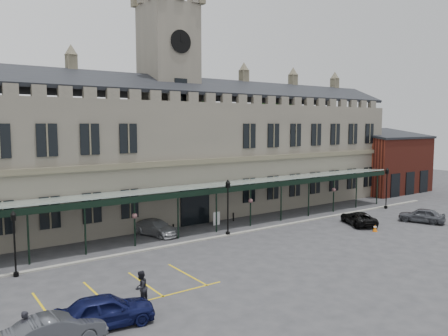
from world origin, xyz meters
TOP-DOWN VIEW (x-y plane):
  - ground at (0.00, 0.00)m, footprint 140.00×140.00m
  - station_building at (0.00, 15.91)m, footprint 60.00×10.36m
  - clock_tower at (0.00, 16.00)m, footprint 5.60×5.60m
  - canopy at (0.00, 7.46)m, footprint 50.00×4.10m
  - brick_annex at (34.00, 12.97)m, footprint 12.40×8.36m
  - kerb at (0.00, 5.50)m, footprint 60.00×0.40m
  - parking_markings at (-14.00, -1.50)m, footprint 16.00×6.00m
  - tree_behind_mid at (8.00, 25.00)m, footprint 6.00×6.00m
  - tree_behind_right at (24.00, 25.00)m, footprint 6.00×6.00m
  - lamp_post_left at (-17.24, 5.07)m, footprint 0.41×0.41m
  - lamp_post_mid at (0.10, 5.55)m, footprint 0.48×0.48m
  - lamp_post_right at (22.47, 4.87)m, footprint 0.46×0.46m
  - traffic_cone at (12.00, -1.13)m, footprint 0.42×0.42m
  - sign_board at (1.58, 9.49)m, footprint 0.76×0.09m
  - bollard_left at (-3.49, 8.99)m, footprint 0.15×0.15m
  - bollard_right at (3.94, 9.88)m, footprint 0.16×0.16m
  - car_left_a at (-15.00, -5.12)m, footprint 4.95×2.50m
  - car_left_b at (-17.50, -5.63)m, footprint 4.36×1.62m
  - car_taxi at (-5.00, 9.42)m, footprint 3.23×5.12m
  - car_van at (13.00, 1.51)m, footprint 4.02×5.14m
  - car_right_a at (19.00, -1.57)m, footprint 3.25×4.66m
  - person_a at (-18.62, -5.24)m, footprint 0.74×0.62m
  - person_b at (-12.48, -3.66)m, footprint 1.15×1.09m

SIDE VIEW (x-z plane):
  - ground at x=0.00m, z-range 0.00..0.00m
  - parking_markings at x=-14.00m, z-range -0.01..0.01m
  - kerb at x=0.00m, z-range 0.00..0.12m
  - traffic_cone at x=12.00m, z-range -0.01..0.65m
  - bollard_left at x=-3.49m, z-range 0.00..0.87m
  - bollard_right at x=3.94m, z-range 0.00..0.87m
  - sign_board at x=1.58m, z-range -0.02..1.29m
  - car_van at x=13.00m, z-range 0.00..1.30m
  - car_taxi at x=-5.00m, z-range 0.00..1.38m
  - car_left_b at x=-17.50m, z-range 0.00..1.42m
  - car_right_a at x=19.00m, z-range 0.00..1.47m
  - car_left_a at x=-15.00m, z-range 0.00..1.62m
  - person_a at x=-18.62m, z-range 0.00..1.74m
  - person_b at x=-12.48m, z-range 0.00..1.88m
  - canopy at x=0.00m, z-range 0.25..4.55m
  - lamp_post_left at x=-17.24m, z-range 0.41..4.77m
  - lamp_post_right at x=22.47m, z-range 0.45..5.28m
  - lamp_post_mid at x=0.10m, z-range 0.47..5.49m
  - brick_annex at x=34.00m, z-range -0.46..8.77m
  - station_building at x=0.00m, z-range -2.18..15.12m
  - tree_behind_mid at x=8.00m, z-range 4.81..20.81m
  - tree_behind_right at x=24.00m, z-range 4.81..20.81m
  - clock_tower at x=0.00m, z-range 0.71..25.51m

